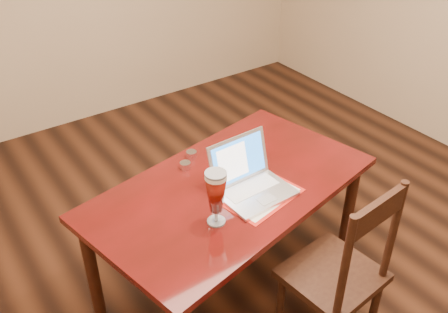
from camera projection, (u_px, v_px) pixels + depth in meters
ground at (260, 274)px, 3.05m from camera, size 5.00×5.00×0.00m
dining_table at (231, 197)px, 2.65m from camera, size 1.66×1.14×1.00m
dining_chair at (339, 274)px, 2.41m from camera, size 0.47×0.45×1.02m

